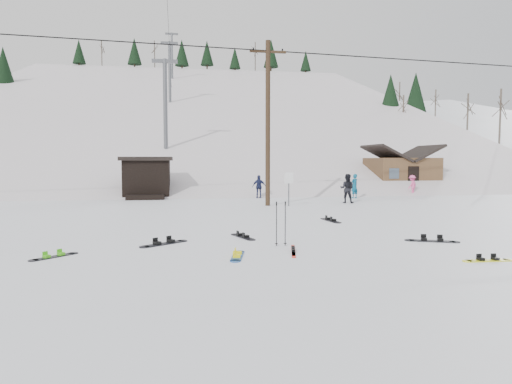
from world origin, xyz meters
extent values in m
plane|color=white|center=(0.00, 0.00, 0.00)|extent=(200.00, 200.00, 0.00)
cube|color=silver|center=(0.00, 55.00, -12.00)|extent=(60.00, 85.24, 65.97)
cube|color=white|center=(38.00, 50.00, -11.00)|extent=(45.66, 93.98, 54.59)
cylinder|color=#3A2819|center=(2.00, 14.00, 4.50)|extent=(0.26, 0.26, 9.00)
cube|color=#3A2819|center=(2.00, 14.00, 8.40)|extent=(2.00, 0.12, 0.12)
cylinder|color=black|center=(2.00, 14.00, 8.52)|extent=(0.08, 0.08, 0.12)
cylinder|color=#595B60|center=(3.10, 13.60, 0.90)|extent=(0.07, 0.07, 1.80)
cube|color=white|center=(3.10, 13.56, 1.55)|extent=(0.50, 0.04, 0.60)
cube|color=black|center=(-5.00, 21.00, 1.25)|extent=(3.00, 3.00, 2.50)
cube|color=black|center=(-5.00, 21.00, 2.62)|extent=(3.40, 3.40, 0.25)
cube|color=black|center=(-5.00, 19.20, 0.15)|extent=(2.40, 1.20, 0.30)
cylinder|color=#595B60|center=(-4.00, 30.00, 7.25)|extent=(0.36, 0.36, 8.00)
cube|color=#595B60|center=(-4.00, 30.00, 11.05)|extent=(2.20, 0.30, 0.30)
cylinder|color=#595B60|center=(-4.00, 50.00, 13.75)|extent=(0.36, 0.36, 8.00)
cube|color=#595B60|center=(-4.00, 50.00, 17.55)|extent=(2.20, 0.30, 0.30)
cylinder|color=#595B60|center=(-4.00, 70.00, 20.25)|extent=(0.36, 0.36, 8.00)
cube|color=#595B60|center=(-4.00, 70.00, 24.05)|extent=(2.20, 0.30, 0.30)
cube|color=brown|center=(15.00, 24.00, 1.35)|extent=(5.00, 4.00, 2.70)
cube|color=black|center=(13.65, 24.00, 3.05)|extent=(2.69, 4.40, 1.43)
cube|color=black|center=(16.35, 24.00, 3.05)|extent=(2.69, 4.40, 1.43)
cube|color=black|center=(15.00, 21.98, 1.10)|extent=(0.90, 0.06, 1.90)
cube|color=#194EA6|center=(-1.31, 0.94, 0.01)|extent=(0.51, 1.20, 0.02)
cylinder|color=#194EA6|center=(-1.19, 1.51, 0.01)|extent=(0.27, 0.27, 0.02)
cylinder|color=#194EA6|center=(-1.44, 0.37, 0.01)|extent=(0.27, 0.27, 0.02)
cube|color=yellow|center=(-1.27, 1.15, 0.06)|extent=(0.22, 0.18, 0.08)
cube|color=yellow|center=(-1.36, 0.74, 0.06)|extent=(0.22, 0.18, 0.08)
cube|color=red|center=(0.28, 1.29, 0.01)|extent=(0.45, 1.53, 0.02)
cube|color=black|center=(0.28, 1.29, 0.06)|extent=(0.14, 0.29, 0.07)
cube|color=red|center=(0.32, 1.45, 0.01)|extent=(0.45, 1.53, 0.02)
cube|color=black|center=(0.32, 1.45, 0.06)|extent=(0.14, 0.29, 0.07)
cylinder|color=black|center=(0.01, 2.26, 0.64)|extent=(0.03, 0.03, 1.27)
cylinder|color=black|center=(0.01, 2.26, 0.06)|extent=(0.10, 0.10, 0.01)
cylinder|color=black|center=(0.01, 2.26, 1.25)|extent=(0.04, 0.04, 0.12)
cylinder|color=black|center=(0.27, 2.26, 0.64)|extent=(0.03, 0.03, 1.27)
cylinder|color=black|center=(0.27, 2.26, 0.06)|extent=(0.10, 0.10, 0.01)
cylinder|color=black|center=(0.27, 2.26, 1.25)|extent=(0.04, 0.04, 0.12)
cube|color=black|center=(-3.27, 3.05, 0.01)|extent=(1.27, 1.07, 0.03)
cylinder|color=black|center=(-2.73, 3.46, 0.01)|extent=(0.31, 0.31, 0.03)
cylinder|color=black|center=(-3.82, 2.64, 0.01)|extent=(0.31, 0.31, 0.03)
cube|color=black|center=(-3.08, 3.20, 0.07)|extent=(0.27, 0.28, 0.09)
cube|color=black|center=(-3.47, 2.90, 0.07)|extent=(0.27, 0.28, 0.09)
cube|color=black|center=(-0.77, 3.88, 0.01)|extent=(0.65, 1.22, 0.02)
cylinder|color=black|center=(-0.97, 4.45, 0.01)|extent=(0.27, 0.27, 0.02)
cylinder|color=black|center=(-0.57, 3.32, 0.01)|extent=(0.27, 0.27, 0.02)
cube|color=black|center=(-0.84, 4.09, 0.06)|extent=(0.23, 0.20, 0.08)
cube|color=black|center=(-0.70, 3.68, 0.06)|extent=(0.23, 0.20, 0.08)
cube|color=black|center=(-6.03, 1.66, 0.01)|extent=(0.96, 0.95, 0.02)
cylinder|color=black|center=(-5.64, 2.04, 0.01)|extent=(0.25, 0.25, 0.02)
cylinder|color=black|center=(-6.42, 1.27, 0.01)|extent=(0.25, 0.25, 0.02)
cube|color=#47C116|center=(-5.89, 1.79, 0.06)|extent=(0.22, 0.22, 0.07)
cube|color=#47C116|center=(-6.17, 1.52, 0.06)|extent=(0.22, 0.22, 0.07)
cube|color=black|center=(4.92, 2.16, 0.01)|extent=(1.34, 0.79, 0.03)
cylinder|color=black|center=(5.53, 1.91, 0.01)|extent=(0.30, 0.30, 0.03)
cylinder|color=black|center=(4.30, 2.41, 0.01)|extent=(0.30, 0.30, 0.03)
cube|color=black|center=(5.14, 2.07, 0.07)|extent=(0.23, 0.26, 0.09)
cube|color=black|center=(4.70, 2.25, 0.07)|extent=(0.23, 0.26, 0.09)
cube|color=#FBFF1C|center=(4.81, -0.59, 0.01)|extent=(1.10, 0.30, 0.02)
cylinder|color=#FBFF1C|center=(5.36, -0.62, 0.01)|extent=(0.25, 0.25, 0.02)
cylinder|color=#FBFF1C|center=(4.27, -0.57, 0.01)|extent=(0.25, 0.25, 0.02)
cube|color=black|center=(5.01, -0.60, 0.06)|extent=(0.14, 0.18, 0.07)
cube|color=black|center=(4.62, -0.59, 0.06)|extent=(0.14, 0.18, 0.07)
cube|color=black|center=(3.37, 7.28, 0.01)|extent=(0.46, 1.34, 0.03)
cylinder|color=black|center=(3.29, 7.93, 0.01)|extent=(0.30, 0.30, 0.03)
cylinder|color=black|center=(3.45, 6.63, 0.01)|extent=(0.30, 0.30, 0.03)
cube|color=black|center=(3.34, 7.51, 0.07)|extent=(0.23, 0.19, 0.09)
cube|color=black|center=(3.40, 7.04, 0.07)|extent=(0.23, 0.19, 0.09)
imported|color=#0B5272|center=(8.61, 17.95, 0.80)|extent=(0.70, 0.62, 1.61)
imported|color=black|center=(6.89, 14.74, 0.86)|extent=(1.05, 0.98, 1.71)
imported|color=#F8579A|center=(13.70, 19.72, 0.72)|extent=(1.07, 0.97, 1.44)
imported|color=#1C2247|center=(2.38, 19.04, 0.76)|extent=(0.93, 0.46, 1.53)
camera|label=1|loc=(-2.75, -10.75, 2.52)|focal=32.00mm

